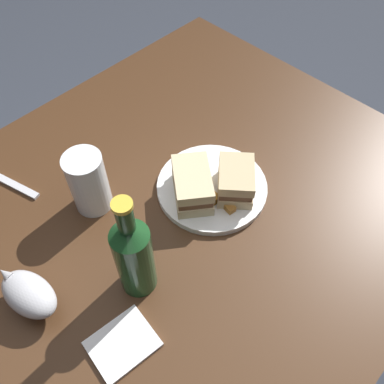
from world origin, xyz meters
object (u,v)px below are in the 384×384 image
(fork, at_px, (7,181))
(sandwich_half_left, at_px, (192,185))
(plate, at_px, (212,187))
(sandwich_half_right, at_px, (236,181))
(pint_glass, at_px, (89,185))
(gravy_boat, at_px, (28,294))
(cider_bottle, at_px, (134,255))
(napkin, at_px, (123,344))

(fork, bearing_deg, sandwich_half_left, 22.71)
(plate, relative_size, sandwich_half_right, 1.94)
(pint_glass, distance_m, gravy_boat, 0.24)
(pint_glass, bearing_deg, sandwich_half_right, 138.75)
(fork, bearing_deg, plate, 26.51)
(plate, relative_size, fork, 1.35)
(sandwich_half_right, distance_m, gravy_boat, 0.46)
(cider_bottle, height_order, napkin, cider_bottle)
(sandwich_half_left, distance_m, cider_bottle, 0.22)
(sandwich_half_left, bearing_deg, gravy_boat, -6.32)
(pint_glass, height_order, cider_bottle, cider_bottle)
(plate, relative_size, napkin, 2.21)
(cider_bottle, relative_size, napkin, 2.32)
(pint_glass, xyz_separation_m, napkin, (0.15, 0.28, -0.06))
(sandwich_half_left, bearing_deg, fork, -51.96)
(sandwich_half_left, distance_m, gravy_boat, 0.37)
(plate, xyz_separation_m, cider_bottle, (0.26, 0.05, 0.10))
(napkin, bearing_deg, sandwich_half_right, -168.77)
(sandwich_half_right, distance_m, fork, 0.51)
(gravy_boat, bearing_deg, plate, 172.70)
(sandwich_half_left, relative_size, cider_bottle, 0.55)
(gravy_boat, height_order, fork, gravy_boat)
(cider_bottle, distance_m, napkin, 0.16)
(sandwich_half_right, relative_size, pint_glass, 0.88)
(gravy_boat, xyz_separation_m, fork, (-0.11, -0.29, -0.04))
(plate, bearing_deg, pint_glass, -37.37)
(pint_glass, relative_size, cider_bottle, 0.56)
(fork, bearing_deg, gravy_boat, -36.63)
(cider_bottle, bearing_deg, napkin, 34.90)
(pint_glass, height_order, fork, pint_glass)
(sandwich_half_left, distance_m, pint_glass, 0.21)
(gravy_boat, bearing_deg, napkin, 110.25)
(sandwich_half_right, height_order, gravy_boat, sandwich_half_right)
(cider_bottle, bearing_deg, sandwich_half_left, -163.10)
(plate, bearing_deg, gravy_boat, -7.30)
(fork, bearing_deg, cider_bottle, -8.11)
(cider_bottle, height_order, fork, cider_bottle)
(sandwich_half_right, bearing_deg, pint_glass, -41.25)
(pint_glass, xyz_separation_m, cider_bottle, (0.05, 0.21, 0.04))
(plate, distance_m, fork, 0.46)
(pint_glass, bearing_deg, fork, -61.19)
(sandwich_half_right, bearing_deg, plate, -61.50)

